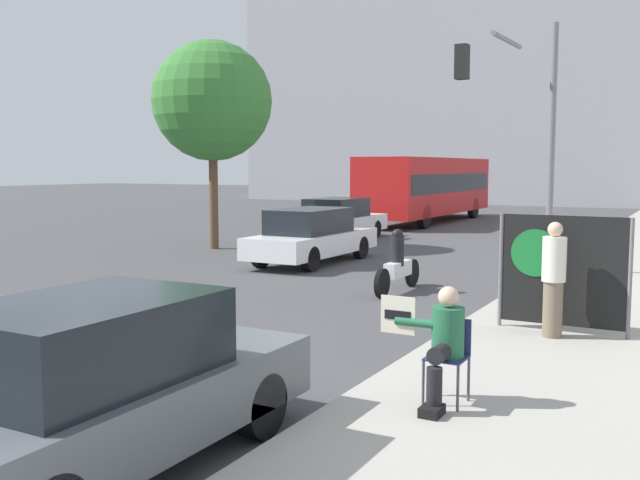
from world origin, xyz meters
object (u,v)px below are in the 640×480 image
(city_bus_on_road, at_px, (428,185))
(street_tree_near_curb, at_px, (212,101))
(jogger_on_sidewalk, at_px, (554,279))
(protest_banner, at_px, (562,271))
(traffic_light_pole, at_px, (517,109))
(car_on_road_midblock, at_px, (338,219))
(car_on_road_nearest, at_px, (312,236))
(seated_protester, at_px, (443,341))
(motorcycle_on_road, at_px, (398,265))
(parked_car_curbside, at_px, (99,387))

(city_bus_on_road, xyz_separation_m, street_tree_near_curb, (-2.17, -13.82, 2.91))
(jogger_on_sidewalk, xyz_separation_m, protest_banner, (0.04, 0.40, 0.07))
(traffic_light_pole, height_order, street_tree_near_curb, street_tree_near_curb)
(car_on_road_midblock, relative_size, city_bus_on_road, 0.40)
(traffic_light_pole, xyz_separation_m, car_on_road_nearest, (-5.34, -0.42, -3.23))
(seated_protester, xyz_separation_m, traffic_light_pole, (-1.73, 10.26, 3.16))
(car_on_road_nearest, distance_m, car_on_road_midblock, 6.27)
(car_on_road_nearest, bearing_deg, motorcycle_on_road, -39.09)
(motorcycle_on_road, bearing_deg, car_on_road_nearest, 140.91)
(jogger_on_sidewalk, relative_size, protest_banner, 0.88)
(car_on_road_midblock, bearing_deg, seated_protester, -59.47)
(car_on_road_nearest, height_order, street_tree_near_curb, street_tree_near_curb)
(seated_protester, relative_size, parked_car_curbside, 0.30)
(seated_protester, bearing_deg, car_on_road_nearest, 147.01)
(car_on_road_nearest, bearing_deg, protest_banner, -37.66)
(seated_protester, height_order, car_on_road_midblock, car_on_road_midblock)
(protest_banner, bearing_deg, city_bus_on_road, 114.86)
(jogger_on_sidewalk, height_order, street_tree_near_curb, street_tree_near_curb)
(motorcycle_on_road, height_order, street_tree_near_curb, street_tree_near_curb)
(traffic_light_pole, bearing_deg, city_bus_on_road, 117.01)
(jogger_on_sidewalk, relative_size, street_tree_near_curb, 0.26)
(seated_protester, relative_size, traffic_light_pole, 0.22)
(seated_protester, distance_m, parked_car_curbside, 3.43)
(city_bus_on_road, bearing_deg, jogger_on_sidewalk, -65.63)
(parked_car_curbside, bearing_deg, city_bus_on_road, 104.50)
(city_bus_on_road, bearing_deg, parked_car_curbside, -75.50)
(seated_protester, distance_m, jogger_on_sidewalk, 3.65)
(protest_banner, height_order, car_on_road_midblock, protest_banner)
(parked_car_curbside, distance_m, car_on_road_nearest, 13.47)
(car_on_road_midblock, bearing_deg, jogger_on_sidewalk, -51.26)
(parked_car_curbside, distance_m, street_tree_near_curb, 17.33)
(car_on_road_nearest, bearing_deg, city_bus_on_road, 98.39)
(city_bus_on_road, bearing_deg, seated_protester, -69.67)
(protest_banner, distance_m, parked_car_curbside, 7.21)
(traffic_light_pole, xyz_separation_m, parked_car_curbside, (-0.39, -12.96, -3.22))
(seated_protester, bearing_deg, street_tree_near_curb, 156.69)
(parked_car_curbside, bearing_deg, car_on_road_nearest, 111.53)
(car_on_road_nearest, bearing_deg, street_tree_near_curb, 161.17)
(traffic_light_pole, height_order, city_bus_on_road, traffic_light_pole)
(car_on_road_midblock, bearing_deg, street_tree_near_curb, -117.04)
(traffic_light_pole, bearing_deg, parked_car_curbside, -91.73)
(protest_banner, distance_m, street_tree_near_curb, 14.48)
(street_tree_near_curb, bearing_deg, car_on_road_midblock, 62.96)
(jogger_on_sidewalk, bearing_deg, car_on_road_nearest, -47.46)
(street_tree_near_curb, bearing_deg, city_bus_on_road, 81.08)
(city_bus_on_road, relative_size, street_tree_near_curb, 1.77)
(seated_protester, bearing_deg, city_bus_on_road, 131.65)
(jogger_on_sidewalk, bearing_deg, seated_protester, 75.41)
(parked_car_curbside, height_order, car_on_road_nearest, parked_car_curbside)
(protest_banner, height_order, city_bus_on_road, city_bus_on_road)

